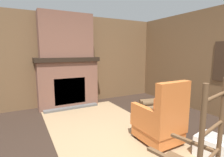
% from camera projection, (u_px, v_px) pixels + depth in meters
% --- Properties ---
extents(ground_plane, '(14.00, 14.00, 0.00)m').
position_uv_depth(ground_plane, '(115.00, 154.00, 2.51)').
color(ground_plane, '#2D2119').
extents(wood_panel_wall_left, '(0.06, 6.15, 2.45)m').
position_uv_depth(wood_panel_wall_left, '(65.00, 60.00, 4.77)').
color(wood_panel_wall_left, brown).
rests_on(wood_panel_wall_left, ground).
extents(fireplace_hearth, '(0.65, 1.63, 1.31)m').
position_uv_depth(fireplace_hearth, '(68.00, 82.00, 4.63)').
color(fireplace_hearth, brown).
rests_on(fireplace_hearth, ground).
extents(chimney_breast, '(0.39, 1.34, 1.11)m').
position_uv_depth(chimney_breast, '(66.00, 35.00, 4.45)').
color(chimney_breast, brown).
rests_on(chimney_breast, fireplace_hearth).
extents(area_rug, '(3.80, 1.88, 0.01)m').
position_uv_depth(area_rug, '(110.00, 135.00, 3.07)').
color(area_rug, '#997A56').
rests_on(area_rug, ground).
extents(armchair, '(0.70, 0.59, 1.04)m').
position_uv_depth(armchair, '(160.00, 122.00, 2.76)').
color(armchair, '#C6662D').
rests_on(armchair, ground).
extents(firewood_stack, '(0.49, 0.50, 0.26)m').
position_uv_depth(firewood_stack, '(149.00, 105.00, 4.45)').
color(firewood_stack, brown).
rests_on(firewood_stack, ground).
extents(laundry_basket, '(0.48, 0.43, 0.30)m').
position_uv_depth(laundry_basket, '(213.00, 147.00, 2.42)').
color(laundry_basket, white).
rests_on(laundry_basket, ground).
extents(oil_lamp_vase, '(0.11, 0.11, 0.23)m').
position_uv_depth(oil_lamp_vase, '(55.00, 54.00, 4.42)').
color(oil_lamp_vase, '#B24C42').
rests_on(oil_lamp_vase, fireplace_hearth).
extents(storage_case, '(0.15, 0.27, 0.13)m').
position_uv_depth(storage_case, '(75.00, 55.00, 4.68)').
color(storage_case, gray).
rests_on(storage_case, fireplace_hearth).
extents(decorative_plate_on_mantel, '(0.06, 0.23, 0.23)m').
position_uv_depth(decorative_plate_on_mantel, '(64.00, 53.00, 4.55)').
color(decorative_plate_on_mantel, '#336093').
rests_on(decorative_plate_on_mantel, fireplace_hearth).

